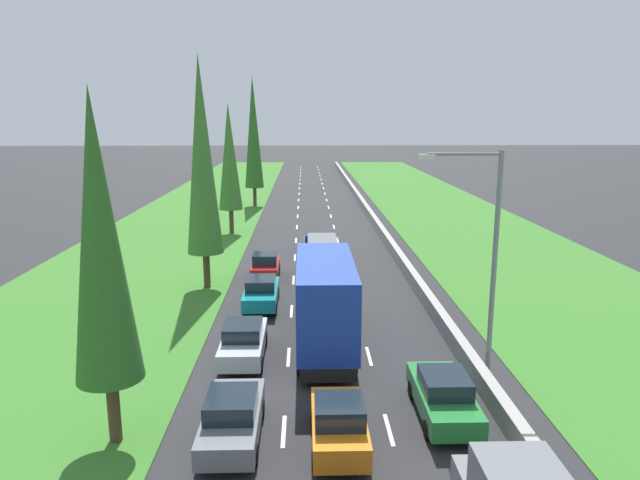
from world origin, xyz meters
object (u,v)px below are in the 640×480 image
blue_sedan_centre_lane (315,244)px  poplar_tree_third (229,157)px  silver_sedan_left_lane (243,341)px  poplar_tree_nearest (100,240)px  grey_sedan_left_lane (232,417)px  street_light_mast (486,249)px  green_sedan_right_lane (443,395)px  teal_sedan_left_lane (261,292)px  poplar_tree_fourth (253,133)px  poplar_tree_second (202,157)px  orange_hatchback_centre_lane (339,424)px  blue_box_truck_centre_lane (324,299)px  red_hatchback_left_lane (266,266)px  grey_van_centre_lane (322,259)px

blue_sedan_centre_lane → poplar_tree_third: (-7.32, 8.19, 5.95)m
silver_sedan_left_lane → poplar_tree_nearest: size_ratio=0.40×
grey_sedan_left_lane → poplar_tree_nearest: poplar_tree_nearest is taller
street_light_mast → green_sedan_right_lane: bearing=-124.6°
grey_sedan_left_lane → silver_sedan_left_lane: bearing=92.7°
poplar_tree_nearest → poplar_tree_third: bearing=90.7°
teal_sedan_left_lane → blue_sedan_centre_lane: (3.20, 12.07, 0.00)m
teal_sedan_left_lane → grey_sedan_left_lane: bearing=-89.8°
teal_sedan_left_lane → poplar_tree_fourth: size_ratio=0.30×
poplar_tree_third → grey_sedan_left_lane: bearing=-82.9°
poplar_tree_second → blue_sedan_centre_lane: bearing=51.2°
orange_hatchback_centre_lane → blue_box_truck_centre_lane: (-0.16, 8.36, 1.35)m
red_hatchback_left_lane → poplar_tree_fourth: size_ratio=0.26×
poplar_tree_second → teal_sedan_left_lane: bearing=-45.7°
poplar_tree_second → silver_sedan_left_lane: bearing=-72.7°
teal_sedan_left_lane → poplar_tree_second: poplar_tree_second is taller
poplar_tree_fourth → street_light_mast: poplar_tree_fourth is taller
orange_hatchback_centre_lane → green_sedan_right_lane: (3.72, 1.82, -0.02)m
grey_sedan_left_lane → poplar_tree_fourth: (-3.45, 49.80, 7.64)m
teal_sedan_left_lane → poplar_tree_fourth: (-3.39, 36.40, 7.64)m
silver_sedan_left_lane → grey_van_centre_lane: bearing=72.7°
grey_van_centre_lane → poplar_tree_second: (-7.06, -1.38, 6.53)m
silver_sedan_left_lane → poplar_tree_second: 13.23m
green_sedan_right_lane → street_light_mast: size_ratio=0.50×
poplar_tree_nearest → poplar_tree_fourth: poplar_tree_fourth is taller
green_sedan_right_lane → grey_sedan_left_lane: bearing=-169.7°
orange_hatchback_centre_lane → teal_sedan_left_lane: (-3.43, 13.94, -0.02)m
red_hatchback_left_lane → green_sedan_right_lane: bearing=-67.5°
grey_van_centre_lane → street_light_mast: street_light_mast is taller
grey_sedan_left_lane → green_sedan_right_lane: same height
teal_sedan_left_lane → poplar_tree_nearest: (-3.69, -13.36, 5.81)m
red_hatchback_left_lane → grey_van_centre_lane: bearing=-6.1°
poplar_tree_nearest → poplar_tree_fourth: size_ratio=0.75×
poplar_tree_second → grey_van_centre_lane: bearing=11.1°
poplar_tree_fourth → poplar_tree_second: bearing=-90.3°
orange_hatchback_centre_lane → blue_sedan_centre_lane: size_ratio=0.87×
red_hatchback_left_lane → poplar_tree_nearest: size_ratio=0.35×
silver_sedan_left_lane → red_hatchback_left_lane: red_hatchback_left_lane is taller
orange_hatchback_centre_lane → blue_box_truck_centre_lane: bearing=91.1°
orange_hatchback_centre_lane → red_hatchback_left_lane: (-3.55, 19.36, 0.00)m
grey_sedan_left_lane → street_light_mast: street_light_mast is taller
blue_sedan_centre_lane → green_sedan_right_lane: bearing=-80.7°
blue_sedan_centre_lane → poplar_tree_third: 12.49m
grey_sedan_left_lane → blue_sedan_centre_lane: size_ratio=1.00×
teal_sedan_left_lane → red_hatchback_left_lane: 5.42m
silver_sedan_left_lane → green_sedan_right_lane: 9.00m
red_hatchback_left_lane → blue_sedan_centre_lane: (3.32, 6.64, -0.02)m
poplar_tree_third → blue_box_truck_centre_lane: bearing=-74.0°
teal_sedan_left_lane → poplar_tree_second: (-3.57, 3.65, 7.12)m
silver_sedan_left_lane → poplar_tree_third: (-3.87, 27.25, 5.95)m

